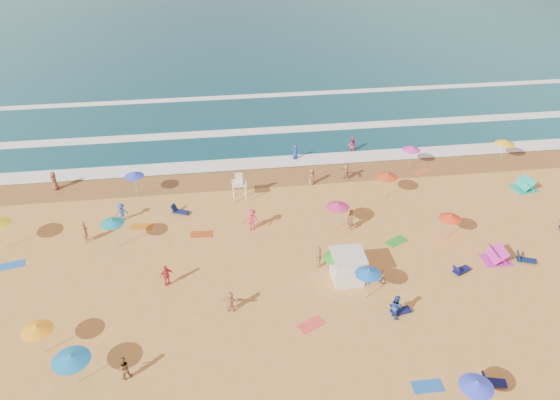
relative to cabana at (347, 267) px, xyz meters
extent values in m
plane|color=gold|center=(-6.43, 2.31, -1.00)|extent=(220.00, 220.00, 0.00)
cube|color=#0C4756|center=(-6.43, 86.31, -1.00)|extent=(220.00, 140.00, 0.18)
plane|color=olive|center=(-6.43, 14.81, -0.99)|extent=(220.00, 220.00, 0.00)
cube|color=white|center=(-6.43, 17.31, -0.90)|extent=(200.00, 2.20, 0.05)
cube|color=white|center=(-6.43, 24.31, -0.90)|extent=(200.00, 1.60, 0.05)
cube|color=white|center=(-6.43, 34.31, -0.90)|extent=(200.00, 1.20, 0.05)
cube|color=silver|center=(0.00, 0.00, 0.00)|extent=(2.00, 2.00, 2.00)
cube|color=silver|center=(0.00, 0.00, 1.06)|extent=(2.20, 2.20, 0.12)
imported|color=black|center=(1.90, -0.30, -0.54)|extent=(1.57, 1.77, 0.93)
cone|color=yellow|center=(18.58, 14.81, 1.00)|extent=(1.82, 1.82, 0.35)
cone|color=#EA34BA|center=(9.53, 14.81, 0.97)|extent=(1.64, 1.64, 0.35)
cone|color=#FFA415|center=(-19.01, -4.06, 0.96)|extent=(1.79, 1.79, 0.35)
cone|color=#DA4416|center=(5.64, 9.80, 1.26)|extent=(1.84, 1.84, 0.35)
cone|color=green|center=(-0.87, 0.23, 0.91)|extent=(1.58, 1.58, 0.35)
cone|color=#167BBC|center=(-16.68, -6.54, 0.97)|extent=(2.07, 2.07, 0.35)
cone|color=blue|center=(-15.11, 12.78, 1.20)|extent=(1.62, 1.62, 0.35)
cone|color=blue|center=(0.80, -2.01, 1.19)|extent=(1.70, 1.70, 0.35)
cone|color=#CD2D6D|center=(0.59, 5.88, 1.22)|extent=(1.80, 1.80, 0.35)
cone|color=#FF3E15|center=(8.61, 3.63, 0.96)|extent=(1.66, 1.66, 0.35)
cone|color=#3749FA|center=(3.84, -11.17, 1.13)|extent=(1.75, 1.75, 0.35)
cone|color=teal|center=(-16.01, 5.78, 1.32)|extent=(1.71, 1.71, 0.35)
cube|color=#0E1448|center=(2.63, -3.67, -0.83)|extent=(1.38, 0.79, 0.34)
cube|color=#101554|center=(5.91, -9.71, -0.83)|extent=(1.40, 0.86, 0.34)
cube|color=#101551|center=(8.10, -0.35, -0.83)|extent=(1.42, 1.05, 0.34)
cube|color=#0E1F4A|center=(13.13, 0.11, -0.83)|extent=(1.42, 1.01, 0.34)
cube|color=#0F1D4B|center=(-11.41, 9.71, -0.83)|extent=(1.42, 1.04, 0.34)
cube|color=blue|center=(-23.15, 4.59, -0.98)|extent=(1.85, 1.23, 0.03)
cube|color=#C66E16|center=(-14.43, 8.23, -0.98)|extent=(1.78, 1.04, 0.03)
cube|color=#F34839|center=(-3.20, -3.95, -0.98)|extent=(1.91, 1.54, 0.03)
cube|color=#B04416|center=(-9.77, 6.56, -0.98)|extent=(1.75, 0.96, 0.03)
cube|color=blue|center=(2.27, -9.36, -0.98)|extent=(1.70, 0.87, 0.03)
cube|color=green|center=(4.71, 3.72, -0.98)|extent=(1.91, 1.55, 0.03)
cube|color=gold|center=(-0.22, -0.47, -0.98)|extent=(1.72, 0.91, 0.03)
cube|color=#BF592D|center=(10.46, 13.78, -0.98)|extent=(1.90, 1.41, 0.03)
imported|color=#D03465|center=(4.99, 18.72, -0.37)|extent=(1.00, 0.86, 1.76)
imported|color=#E4AF77|center=(-1.66, 1.56, -0.12)|extent=(0.84, 1.12, 1.77)
imported|color=brown|center=(-14.12, -6.55, -0.24)|extent=(0.91, 0.83, 1.53)
imported|color=tan|center=(-8.03, -2.03, -0.25)|extent=(1.45, 0.72, 1.50)
imported|color=brown|center=(1.64, 5.72, -0.11)|extent=(0.65, 0.76, 1.77)
imported|color=#2447A8|center=(2.17, -3.90, -0.16)|extent=(0.82, 0.95, 1.67)
imported|color=#DC3757|center=(-5.92, 6.64, -0.05)|extent=(1.29, 0.83, 1.89)
imported|color=tan|center=(3.13, 13.39, -0.23)|extent=(1.37, 1.28, 1.53)
imported|color=#D4354A|center=(-12.11, 1.02, -0.18)|extent=(1.04, 0.77, 1.64)
imported|color=brown|center=(-22.24, 15.04, -0.15)|extent=(0.59, 0.86, 1.69)
imported|color=#A2624B|center=(-18.32, 6.83, -0.12)|extent=(0.48, 0.68, 1.77)
imported|color=#2648B3|center=(-15.96, 9.41, -0.25)|extent=(1.08, 0.78, 1.50)
imported|color=#A76A4D|center=(-0.07, 12.95, -0.25)|extent=(0.86, 0.84, 1.49)
imported|color=#2743B6|center=(-0.80, 17.65, -0.34)|extent=(0.75, 0.59, 1.82)
camera|label=1|loc=(-8.33, -27.87, 23.42)|focal=35.00mm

